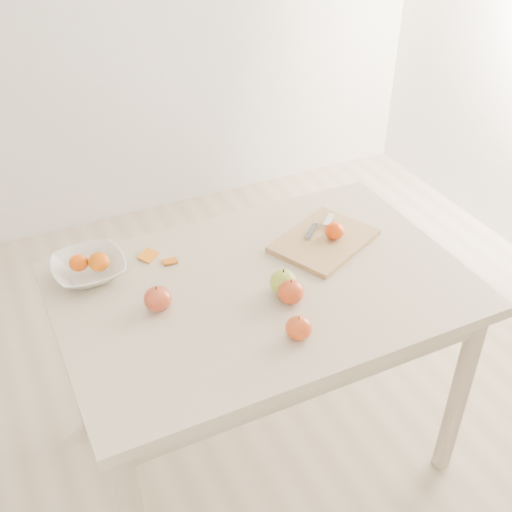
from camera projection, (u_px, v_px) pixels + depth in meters
name	position (u px, v px, depth m)	size (l,w,h in m)	color
ground	(262.00, 445.00, 2.34)	(3.50, 3.50, 0.00)	#C6B293
table	(263.00, 309.00, 1.95)	(1.20, 0.80, 0.75)	beige
cutting_board	(324.00, 241.00, 2.06)	(0.32, 0.23, 0.02)	tan
board_tangerine	(334.00, 231.00, 2.04)	(0.06, 0.06, 0.05)	#D44407
fruit_bowl	(89.00, 269.00, 1.91)	(0.22, 0.22, 0.05)	white
bowl_tangerine_near	(79.00, 263.00, 1.90)	(0.06, 0.06, 0.05)	#DB4707
bowl_tangerine_far	(99.00, 262.00, 1.90)	(0.06, 0.06, 0.06)	#D35F07
orange_peel_a	(148.00, 257.00, 2.00)	(0.06, 0.04, 0.00)	orange
orange_peel_b	(170.00, 262.00, 1.98)	(0.04, 0.04, 0.00)	#C85E0E
paring_knife	(326.00, 222.00, 2.12)	(0.15, 0.10, 0.01)	white
apple_green	(283.00, 282.00, 1.84)	(0.08, 0.08, 0.07)	olive
apple_red_c	(299.00, 328.00, 1.69)	(0.07, 0.07, 0.06)	#98130A
apple_red_b	(158.00, 299.00, 1.79)	(0.08, 0.08, 0.07)	#A52618
apple_red_e	(291.00, 292.00, 1.81)	(0.08, 0.08, 0.07)	maroon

